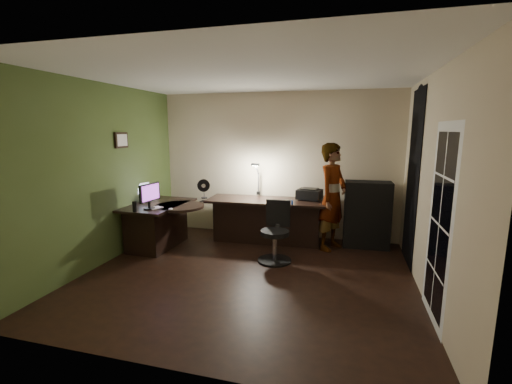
% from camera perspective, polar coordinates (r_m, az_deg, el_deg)
% --- Properties ---
extents(floor, '(4.50, 4.00, 0.01)m').
position_cam_1_polar(floor, '(4.94, -1.52, -13.80)').
color(floor, black).
rests_on(floor, ground).
extents(ceiling, '(4.50, 4.00, 0.01)m').
position_cam_1_polar(ceiling, '(4.56, -1.70, 19.06)').
color(ceiling, silver).
rests_on(ceiling, floor).
extents(wall_back, '(4.50, 0.01, 2.70)m').
position_cam_1_polar(wall_back, '(6.49, 3.48, 4.45)').
color(wall_back, beige).
rests_on(wall_back, floor).
extents(wall_front, '(4.50, 0.01, 2.70)m').
position_cam_1_polar(wall_front, '(2.73, -13.76, -4.05)').
color(wall_front, beige).
rests_on(wall_front, floor).
extents(wall_left, '(0.01, 4.00, 2.70)m').
position_cam_1_polar(wall_left, '(5.63, -24.22, 2.65)').
color(wall_left, beige).
rests_on(wall_left, floor).
extents(wall_right, '(0.01, 4.00, 2.70)m').
position_cam_1_polar(wall_right, '(4.47, 27.29, 0.64)').
color(wall_right, beige).
rests_on(wall_right, floor).
extents(green_wall_overlay, '(0.00, 4.00, 2.70)m').
position_cam_1_polar(green_wall_overlay, '(5.62, -24.10, 2.65)').
color(green_wall_overlay, '#425626').
rests_on(green_wall_overlay, floor).
extents(arched_doorway, '(0.01, 0.90, 2.60)m').
position_cam_1_polar(arched_doorway, '(5.59, 24.68, 2.06)').
color(arched_doorway, black).
rests_on(arched_doorway, floor).
extents(french_door, '(0.02, 0.92, 2.10)m').
position_cam_1_polar(french_door, '(4.00, 28.29, -4.87)').
color(french_door, white).
rests_on(french_door, floor).
extents(framed_picture, '(0.04, 0.30, 0.25)m').
position_cam_1_polar(framed_picture, '(5.92, -21.56, 8.04)').
color(framed_picture, black).
rests_on(framed_picture, wall_left).
extents(desk_left, '(0.85, 1.34, 0.76)m').
position_cam_1_polar(desk_left, '(6.19, -15.77, -5.35)').
color(desk_left, black).
rests_on(desk_left, floor).
extents(desk_right, '(2.13, 0.83, 0.79)m').
position_cam_1_polar(desk_right, '(6.20, 1.70, -4.82)').
color(desk_right, black).
rests_on(desk_right, floor).
extents(cabinet, '(0.78, 0.41, 1.15)m').
position_cam_1_polar(cabinet, '(6.20, 18.00, -3.60)').
color(cabinet, black).
rests_on(cabinet, floor).
extents(laptop_stand, '(0.28, 0.24, 0.11)m').
position_cam_1_polar(laptop_stand, '(6.39, -17.45, -0.91)').
color(laptop_stand, silver).
rests_on(laptop_stand, desk_left).
extents(laptop, '(0.37, 0.36, 0.20)m').
position_cam_1_polar(laptop, '(6.34, -17.22, 0.48)').
color(laptop, silver).
rests_on(laptop, laptop_stand).
extents(monitor, '(0.15, 0.46, 0.30)m').
position_cam_1_polar(monitor, '(5.72, -17.42, -1.22)').
color(monitor, black).
rests_on(monitor, desk_left).
extents(mouse, '(0.08, 0.10, 0.04)m').
position_cam_1_polar(mouse, '(5.55, -14.06, -2.77)').
color(mouse, silver).
rests_on(mouse, desk_left).
extents(phone, '(0.07, 0.14, 0.01)m').
position_cam_1_polar(phone, '(6.12, -8.85, -1.50)').
color(phone, black).
rests_on(phone, desk_left).
extents(pen, '(0.10, 0.11, 0.01)m').
position_cam_1_polar(pen, '(6.20, -12.87, -1.48)').
color(pen, black).
rests_on(pen, desk_left).
extents(speaker, '(0.08, 0.08, 0.16)m').
position_cam_1_polar(speaker, '(5.60, -19.58, -2.29)').
color(speaker, black).
rests_on(speaker, desk_left).
extents(notepad, '(0.23, 0.26, 0.01)m').
position_cam_1_polar(notepad, '(5.76, -16.51, -2.55)').
color(notepad, silver).
rests_on(notepad, desk_left).
extents(desk_fan, '(0.25, 0.19, 0.35)m').
position_cam_1_polar(desk_fan, '(6.17, -8.67, 0.55)').
color(desk_fan, black).
rests_on(desk_fan, desk_right).
extents(headphones, '(0.20, 0.11, 0.09)m').
position_cam_1_polar(headphones, '(5.63, 5.30, -1.64)').
color(headphones, '#0A2E94').
rests_on(headphones, desk_right).
extents(printer, '(0.47, 0.39, 0.19)m').
position_cam_1_polar(printer, '(6.13, 8.89, -0.27)').
color(printer, black).
rests_on(printer, desk_right).
extents(desk_lamp, '(0.24, 0.33, 0.65)m').
position_cam_1_polar(desk_lamp, '(6.41, 0.41, 2.41)').
color(desk_lamp, black).
rests_on(desk_lamp, desk_right).
extents(office_chair, '(0.54, 0.54, 0.93)m').
position_cam_1_polar(office_chair, '(5.27, 3.16, -6.74)').
color(office_chair, black).
rests_on(office_chair, floor).
extents(person, '(0.66, 0.76, 1.80)m').
position_cam_1_polar(person, '(5.88, 12.62, -0.80)').
color(person, '#D8A88C').
rests_on(person, floor).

